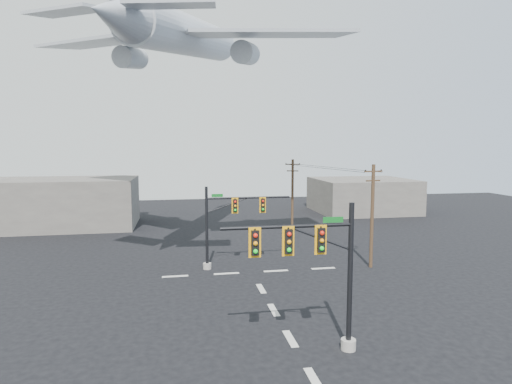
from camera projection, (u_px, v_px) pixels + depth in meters
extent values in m
plane|color=black|center=(290.00, 339.00, 22.38)|extent=(120.00, 120.00, 0.00)
cube|color=beige|center=(314.00, 380.00, 18.47)|extent=(0.40, 2.00, 0.01)
cube|color=beige|center=(290.00, 339.00, 22.38)|extent=(0.40, 2.00, 0.01)
cube|color=beige|center=(274.00, 310.00, 26.29)|extent=(0.40, 2.00, 0.01)
cube|color=beige|center=(261.00, 289.00, 30.20)|extent=(0.40, 2.00, 0.01)
cube|color=beige|center=(175.00, 276.00, 33.04)|extent=(2.00, 0.40, 0.01)
cube|color=beige|center=(227.00, 273.00, 33.75)|extent=(2.00, 0.40, 0.01)
cube|color=beige|center=(276.00, 271.00, 34.47)|extent=(2.00, 0.40, 0.01)
cube|color=beige|center=(323.00, 268.00, 35.18)|extent=(2.00, 0.40, 0.01)
cylinder|color=gray|center=(348.00, 344.00, 21.18)|extent=(0.74, 0.74, 0.53)
cylinder|color=black|center=(350.00, 277.00, 20.81)|extent=(0.25, 0.25, 7.36)
cylinder|color=black|center=(288.00, 227.00, 19.96)|extent=(6.32, 0.17, 0.17)
cylinder|color=black|center=(320.00, 238.00, 20.31)|extent=(3.41, 0.08, 0.08)
cube|color=black|center=(321.00, 240.00, 20.16)|extent=(0.36, 0.32, 1.16)
cube|color=orange|center=(321.00, 240.00, 20.18)|extent=(0.58, 0.04, 1.42)
sphere|color=red|center=(322.00, 233.00, 19.95)|extent=(0.21, 0.21, 0.21)
sphere|color=orange|center=(322.00, 241.00, 19.99)|extent=(0.21, 0.21, 0.21)
sphere|color=#0CC81F|center=(322.00, 248.00, 20.03)|extent=(0.21, 0.21, 0.21)
cube|color=black|center=(288.00, 241.00, 19.88)|extent=(0.36, 0.32, 1.16)
cube|color=orange|center=(288.00, 241.00, 19.90)|extent=(0.58, 0.04, 1.42)
sphere|color=red|center=(289.00, 234.00, 19.66)|extent=(0.21, 0.21, 0.21)
sphere|color=orange|center=(289.00, 242.00, 19.70)|extent=(0.21, 0.21, 0.21)
sphere|color=#0CC81F|center=(289.00, 250.00, 19.74)|extent=(0.21, 0.21, 0.21)
cube|color=black|center=(255.00, 243.00, 19.59)|extent=(0.36, 0.32, 1.16)
cube|color=orange|center=(255.00, 242.00, 19.62)|extent=(0.58, 0.04, 1.42)
sphere|color=red|center=(256.00, 236.00, 19.38)|extent=(0.21, 0.21, 0.21)
sphere|color=orange|center=(256.00, 243.00, 19.42)|extent=(0.21, 0.21, 0.21)
sphere|color=#0CC81F|center=(256.00, 251.00, 19.46)|extent=(0.21, 0.21, 0.21)
cube|color=#0D5B1A|center=(333.00, 220.00, 20.27)|extent=(1.00, 0.04, 0.27)
cylinder|color=gray|center=(207.00, 266.00, 35.03)|extent=(0.68, 0.68, 0.48)
cylinder|color=black|center=(207.00, 228.00, 34.69)|extent=(0.23, 0.23, 6.78)
cylinder|color=black|center=(249.00, 198.00, 35.04)|extent=(6.90, 0.16, 0.16)
cylinder|color=black|center=(228.00, 205.00, 34.79)|extent=(3.64, 0.08, 0.08)
cube|color=black|center=(235.00, 206.00, 34.76)|extent=(0.33, 0.29, 1.07)
cube|color=orange|center=(235.00, 206.00, 34.78)|extent=(0.53, 0.04, 1.31)
sphere|color=red|center=(235.00, 202.00, 34.56)|extent=(0.19, 0.19, 0.19)
sphere|color=orange|center=(235.00, 206.00, 34.60)|extent=(0.19, 0.19, 0.19)
sphere|color=#0CC81F|center=(235.00, 210.00, 34.63)|extent=(0.19, 0.19, 0.19)
cube|color=black|center=(263.00, 205.00, 35.17)|extent=(0.33, 0.29, 1.07)
cube|color=orange|center=(263.00, 205.00, 35.19)|extent=(0.53, 0.04, 1.31)
sphere|color=red|center=(263.00, 201.00, 34.97)|extent=(0.19, 0.19, 0.19)
sphere|color=orange|center=(263.00, 205.00, 35.01)|extent=(0.19, 0.19, 0.19)
sphere|color=#0CC81F|center=(263.00, 209.00, 35.05)|extent=(0.19, 0.19, 0.19)
cube|color=#0D5B1A|center=(217.00, 195.00, 34.50)|extent=(0.92, 0.04, 0.25)
cylinder|color=#4B3320|center=(372.00, 216.00, 35.08)|extent=(0.29, 0.29, 8.56)
cube|color=#4B3320|center=(373.00, 171.00, 34.68)|extent=(1.70, 0.43, 0.11)
cube|color=#4B3320|center=(373.00, 181.00, 34.76)|extent=(1.33, 0.36, 0.11)
cylinder|color=black|center=(366.00, 170.00, 34.40)|extent=(0.10, 0.10, 0.11)
cylinder|color=black|center=(373.00, 170.00, 34.67)|extent=(0.10, 0.10, 0.11)
cylinder|color=black|center=(381.00, 170.00, 34.94)|extent=(0.10, 0.10, 0.11)
cylinder|color=#4B3320|center=(292.00, 196.00, 49.63)|extent=(0.29, 0.29, 8.48)
cube|color=#4B3320|center=(293.00, 164.00, 49.23)|extent=(1.68, 0.59, 0.11)
cube|color=#4B3320|center=(293.00, 171.00, 49.31)|extent=(1.31, 0.48, 0.11)
cylinder|color=black|center=(286.00, 163.00, 49.30)|extent=(0.10, 0.10, 0.11)
cylinder|color=black|center=(293.00, 163.00, 49.22)|extent=(0.10, 0.10, 0.11)
cylinder|color=black|center=(299.00, 163.00, 49.14)|extent=(0.10, 0.10, 0.11)
cylinder|color=black|center=(319.00, 168.00, 41.82)|extent=(2.62, 15.35, 0.03)
cylinder|color=black|center=(333.00, 168.00, 42.09)|extent=(2.62, 15.35, 0.03)
cylinder|color=#B0B7BD|center=(188.00, 36.00, 38.90)|extent=(11.35, 22.14, 6.67)
cone|color=#B0B7BD|center=(225.00, 47.00, 51.74)|extent=(5.21, 6.27, 4.18)
cone|color=#B0B7BD|center=(113.00, 14.00, 26.06)|extent=(4.86, 6.10, 3.84)
cube|color=#B0B7BD|center=(100.00, 42.00, 38.98)|extent=(13.42, 13.69, 0.99)
cube|color=#B0B7BD|center=(270.00, 34.00, 36.06)|extent=(14.55, 5.86, 0.99)
cylinder|color=#B0B7BD|center=(131.00, 58.00, 39.77)|extent=(3.20, 4.22, 2.46)
cylinder|color=#B0B7BD|center=(246.00, 53.00, 37.73)|extent=(3.20, 4.22, 2.46)
cube|color=#B0B7BD|center=(66.00, 11.00, 27.19)|extent=(5.85, 5.19, 0.54)
cube|color=#B0B7BD|center=(170.00, 4.00, 25.88)|extent=(5.71, 2.99, 0.54)
cube|color=#69645D|center=(60.00, 203.00, 52.70)|extent=(18.00, 10.00, 6.00)
cube|color=#69645D|center=(362.00, 195.00, 65.15)|extent=(14.00, 12.00, 5.00)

